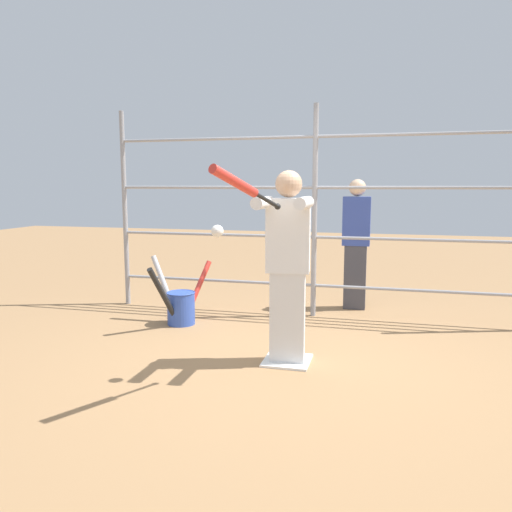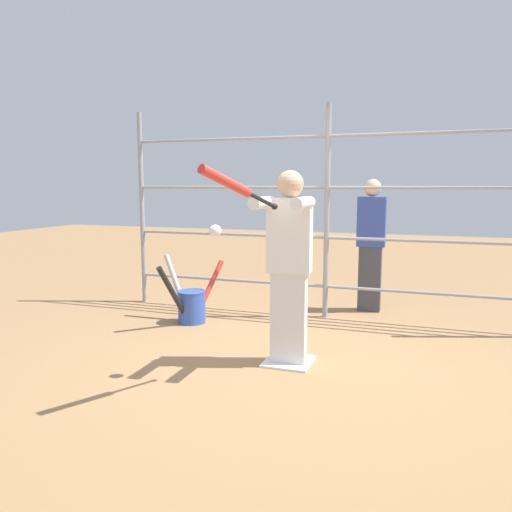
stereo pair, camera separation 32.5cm
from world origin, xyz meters
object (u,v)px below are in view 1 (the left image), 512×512
(batter, at_px, (288,261))
(baseball_bat_swinging, at_px, (241,185))
(softball_in_flight, at_px, (217,231))
(bat_bucket, at_px, (180,305))
(bystander_behind_fence, at_px, (356,242))

(batter, distance_m, baseball_bat_swinging, 1.08)
(softball_in_flight, bearing_deg, bat_bucket, -56.43)
(batter, bearing_deg, bat_bucket, -33.24)
(batter, xyz_separation_m, softball_in_flight, (0.46, 0.48, 0.29))
(baseball_bat_swinging, bearing_deg, bat_bucket, -55.35)
(softball_in_flight, relative_size, bystander_behind_fence, 0.06)
(batter, xyz_separation_m, baseball_bat_swinging, (0.16, 0.86, 0.64))
(batter, xyz_separation_m, bystander_behind_fence, (-0.45, -2.10, -0.06))
(batter, height_order, softball_in_flight, batter)
(softball_in_flight, height_order, bat_bucket, softball_in_flight)
(softball_in_flight, relative_size, bat_bucket, 0.09)
(batter, xyz_separation_m, bat_bucket, (1.38, -0.90, -0.67))
(batter, distance_m, bystander_behind_fence, 2.15)
(baseball_bat_swinging, relative_size, bat_bucket, 0.74)
(softball_in_flight, xyz_separation_m, bystander_behind_fence, (-0.91, -2.58, -0.35))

